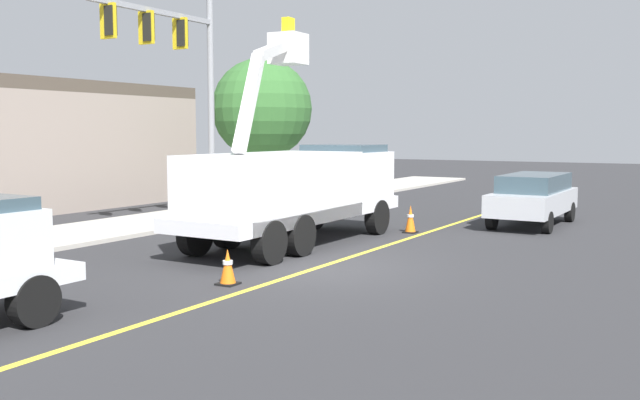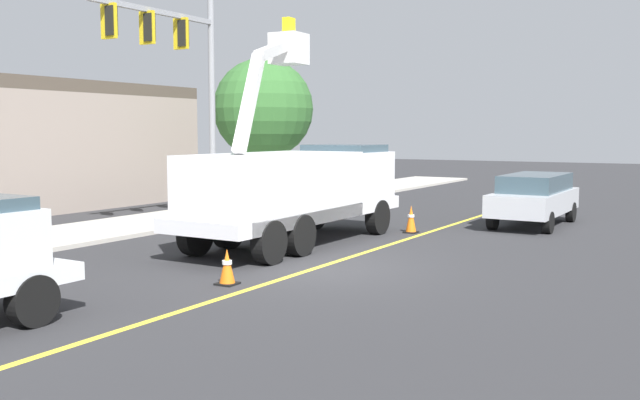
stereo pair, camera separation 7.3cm
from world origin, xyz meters
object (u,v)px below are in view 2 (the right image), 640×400
at_px(utility_bucket_truck, 297,186).
at_px(traffic_cone_mid_rear, 411,219).
at_px(passing_minivan, 534,196).
at_px(traffic_signal_mast, 179,62).
at_px(traffic_cone_mid_front, 227,267).

bearing_deg(utility_bucket_truck, traffic_cone_mid_rear, -30.62).
xyz_separation_m(passing_minivan, traffic_signal_mast, (-5.58, 10.22, 4.36)).
xyz_separation_m(passing_minivan, traffic_cone_mid_rear, (-3.56, 2.90, -0.56)).
bearing_deg(traffic_cone_mid_front, traffic_signal_mast, 45.75).
xyz_separation_m(utility_bucket_truck, traffic_cone_mid_rear, (3.39, -2.01, -1.18)).
bearing_deg(passing_minivan, traffic_signal_mast, 118.63).
distance_m(passing_minivan, traffic_signal_mast, 12.43).
relative_size(utility_bucket_truck, traffic_signal_mast, 1.06).
height_order(utility_bucket_truck, traffic_cone_mid_rear, utility_bucket_truck).
bearing_deg(traffic_cone_mid_rear, passing_minivan, -39.15).
bearing_deg(traffic_cone_mid_front, traffic_cone_mid_rear, -3.33).
relative_size(traffic_cone_mid_front, traffic_signal_mast, 0.09).
bearing_deg(traffic_signal_mast, traffic_cone_mid_front, -134.25).
bearing_deg(passing_minivan, traffic_cone_mid_front, 164.43).
bearing_deg(passing_minivan, traffic_cone_mid_rear, 140.85).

